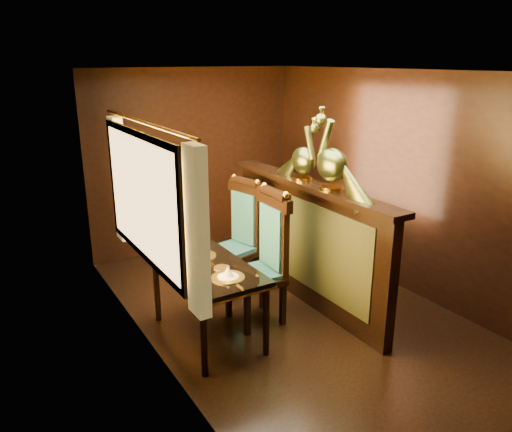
% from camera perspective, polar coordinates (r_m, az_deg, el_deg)
% --- Properties ---
extents(ground, '(5.00, 5.00, 0.00)m').
position_cam_1_polar(ground, '(5.40, 4.63, -11.38)').
color(ground, black).
rests_on(ground, ground).
extents(room_shell, '(3.04, 5.04, 2.52)m').
position_cam_1_polar(room_shell, '(4.80, 4.14, 5.18)').
color(room_shell, black).
rests_on(room_shell, ground).
extents(partition, '(0.26, 2.70, 1.36)m').
position_cam_1_polar(partition, '(5.50, 5.72, -2.69)').
color(partition, black).
rests_on(partition, ground).
extents(dining_table, '(0.77, 1.26, 0.94)m').
position_cam_1_polar(dining_table, '(4.76, -5.65, -6.56)').
color(dining_table, black).
rests_on(dining_table, ground).
extents(chair_left, '(0.52, 0.56, 1.41)m').
position_cam_1_polar(chair_left, '(5.06, 1.23, -4.18)').
color(chair_left, black).
rests_on(chair_left, ground).
extents(chair_right, '(0.58, 0.60, 1.33)m').
position_cam_1_polar(chair_right, '(5.80, -1.77, -1.72)').
color(chair_right, black).
rests_on(chair_right, ground).
extents(peacock_left, '(0.25, 0.67, 0.80)m').
position_cam_1_polar(peacock_left, '(4.94, 8.78, 7.48)').
color(peacock_left, '#194B35').
rests_on(peacock_left, partition).
extents(peacock_right, '(0.22, 0.57, 0.68)m').
position_cam_1_polar(peacock_right, '(5.31, 5.48, 7.66)').
color(peacock_right, '#194B35').
rests_on(peacock_right, partition).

